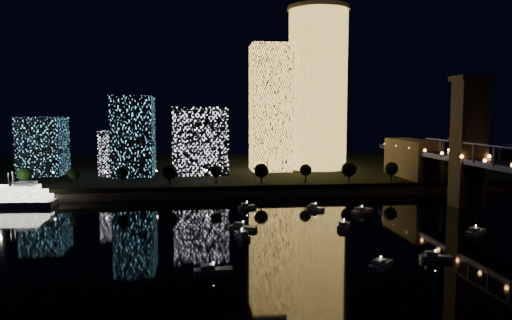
{
  "coord_description": "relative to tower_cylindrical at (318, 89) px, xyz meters",
  "views": [
    {
      "loc": [
        -39.13,
        -128.81,
        36.46
      ],
      "look_at": [
        -16.44,
        55.0,
        18.46
      ],
      "focal_mm": 35.0,
      "sensor_mm": 36.0,
      "label": 1
    }
  ],
  "objects": [
    {
      "name": "seawall",
      "position": [
        -28.28,
        -58.66,
        -47.54
      ],
      "size": [
        420.0,
        6.0,
        3.0
      ],
      "primitive_type": "cube",
      "color": "#6B5E4C",
      "rests_on": "ground"
    },
    {
      "name": "far_bank",
      "position": [
        -28.28,
        19.34,
        -46.54
      ],
      "size": [
        420.0,
        160.0,
        5.0
      ],
      "primitive_type": "cube",
      "color": "black",
      "rests_on": "ground"
    },
    {
      "name": "esplanade_trees",
      "position": [
        -51.2,
        -52.66,
        -38.57
      ],
      "size": [
        165.98,
        6.77,
        8.89
      ],
      "color": "black",
      "rests_on": "far_bank"
    },
    {
      "name": "street_lamps",
      "position": [
        -62.28,
        -46.66,
        -40.02
      ],
      "size": [
        132.7,
        0.7,
        5.65
      ],
      "color": "black",
      "rests_on": "far_bank"
    },
    {
      "name": "motorboats",
      "position": [
        -27.94,
        -126.37,
        -48.23
      ],
      "size": [
        87.94,
        81.11,
        2.78
      ],
      "color": "silver",
      "rests_on": "ground"
    },
    {
      "name": "ground",
      "position": [
        -28.28,
        -140.66,
        -49.04
      ],
      "size": [
        520.0,
        520.0,
        0.0
      ],
      "primitive_type": "plane",
      "color": "black",
      "rests_on": "ground"
    },
    {
      "name": "tower_rectangular",
      "position": [
        -26.93,
        -5.08,
        -10.63
      ],
      "size": [
        21.0,
        21.0,
        66.82
      ],
      "primitive_type": "cube",
      "color": "#FDC051",
      "rests_on": "far_bank"
    },
    {
      "name": "midrise_blocks",
      "position": [
        -96.62,
        -14.18,
        -27.72
      ],
      "size": [
        102.24,
        30.74,
        39.14
      ],
      "color": "white",
      "rests_on": "far_bank"
    },
    {
      "name": "tower_cylindrical",
      "position": [
        0.0,
        0.0,
        0.0
      ],
      "size": [
        34.0,
        34.0,
        87.83
      ],
      "color": "#FDC051",
      "rests_on": "far_bank"
    }
  ]
}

